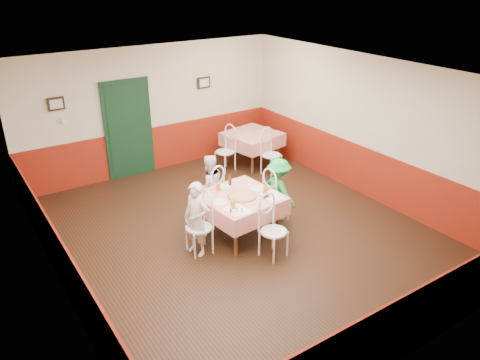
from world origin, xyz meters
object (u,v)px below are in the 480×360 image
chair_second_b (271,155)px  beer_bottle (230,180)px  chair_near (274,232)px  diner_left (196,219)px  chair_second_a (225,152)px  glass_a (233,204)px  glass_b (266,190)px  chair_far (211,195)px  glass_c (218,187)px  chair_right (276,198)px  diner_right (278,190)px  main_table (240,216)px  second_table (252,148)px  chair_left (199,228)px  pizza (242,196)px  diner_far (209,186)px  wallet (265,197)px

chair_second_b → beer_bottle: 2.45m
chair_near → diner_left: diner_left is taller
chair_second_a → chair_second_b: same height
glass_a → glass_b: glass_b is taller
chair_far → chair_near: 1.70m
chair_near → glass_c: 1.31m
chair_right → diner_left: 1.76m
beer_bottle → diner_right: (0.82, -0.34, -0.27)m
main_table → chair_far: (-0.08, 0.85, 0.08)m
chair_second_b → glass_a: 3.23m
chair_right → glass_c: 1.15m
chair_far → chair_second_b: (2.13, 0.97, 0.00)m
second_table → chair_far: (-2.13, -1.72, 0.08)m
chair_second_b → beer_bottle: bearing=-155.4°
chair_far → glass_c: 0.62m
chair_left → chair_second_b: 3.46m
chair_far → chair_right: bearing=122.6°
pizza → beer_bottle: size_ratio=2.28×
second_table → pizza: bearing=-127.9°
chair_near → chair_far: bearing=85.6°
main_table → diner_left: (-0.90, -0.09, 0.25)m
pizza → diner_far: bearing=96.1°
chair_right → glass_a: size_ratio=6.58×
main_table → chair_right: (0.85, 0.08, 0.08)m
diner_far → chair_far: bearing=98.2°
main_table → chair_near: chair_near is taller
wallet → chair_second_b: bearing=45.0°
main_table → wallet: (0.32, -0.28, 0.40)m
chair_right → diner_far: size_ratio=0.74×
chair_right → chair_second_b: bearing=-39.1°
glass_a → second_table: bearing=50.3°
second_table → glass_a: size_ratio=8.18×
chair_left → pizza: chair_left is taller
chair_near → glass_a: chair_near is taller
chair_right → glass_c: size_ratio=6.49×
main_table → chair_near: (0.08, -0.85, 0.08)m
glass_c → wallet: size_ratio=1.26×
glass_b → diner_left: 1.31m
chair_far → glass_c: size_ratio=6.49×
diner_right → chair_near: bearing=134.8°
diner_left → glass_a: bearing=48.3°
glass_a → chair_near: bearing=-51.2°
second_table → glass_c: (-2.25, -2.19, 0.45)m
diner_left → wallet: bearing=61.8°
chair_left → diner_left: (-0.05, -0.00, 0.17)m
chair_near → glass_b: (0.31, 0.65, 0.39)m
glass_c → second_table: bearing=44.3°
chair_right → beer_bottle: beer_bottle is taller
chair_far → chair_second_a: 2.20m
second_table → chair_far: bearing=-141.1°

